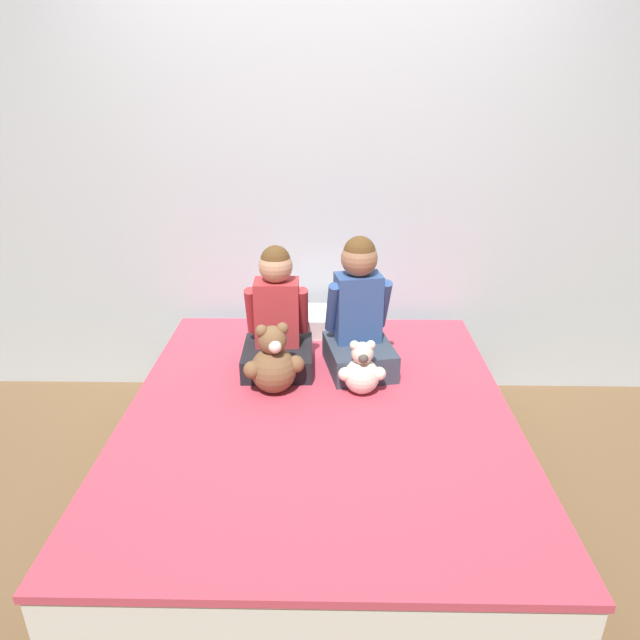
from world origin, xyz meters
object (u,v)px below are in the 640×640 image
pillow_at_headboard (322,321)px  teddy_bear_held_by_left_child (273,363)px  teddy_bear_held_by_right_child (362,371)px  child_on_left (277,321)px  bed (319,456)px  child_on_right (359,316)px

pillow_at_headboard → teddy_bear_held_by_left_child: bearing=-107.1°
teddy_bear_held_by_right_child → child_on_left: bearing=144.7°
teddy_bear_held_by_left_child → pillow_at_headboard: size_ratio=0.62×
bed → child_on_left: child_on_left is taller
child_on_right → pillow_at_headboard: bearing=102.2°
child_on_right → teddy_bear_held_by_right_child: (0.01, -0.25, -0.16)m
bed → child_on_right: size_ratio=3.05×
bed → teddy_bear_held_by_right_child: bearing=37.0°
teddy_bear_held_by_left_child → teddy_bear_held_by_right_child: size_ratio=1.29×
teddy_bear_held_by_right_child → child_on_right: bearing=88.6°
bed → child_on_right: (0.18, 0.40, 0.51)m
child_on_right → bed: bearing=-126.1°
teddy_bear_held_by_left_child → pillow_at_headboard: teddy_bear_held_by_left_child is taller
teddy_bear_held_by_left_child → bed: bearing=-53.1°
child_on_left → pillow_at_headboard: (0.21, 0.42, -0.18)m
pillow_at_headboard → teddy_bear_held_by_right_child: bearing=-74.3°
child_on_left → pillow_at_headboard: 0.51m
child_on_right → pillow_at_headboard: child_on_right is taller
child_on_left → teddy_bear_held_by_left_child: size_ratio=1.83×
teddy_bear_held_by_right_child → pillow_at_headboard: (-0.19, 0.68, -0.05)m
child_on_left → pillow_at_headboard: bearing=62.2°
pillow_at_headboard → child_on_left: bearing=-116.1°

